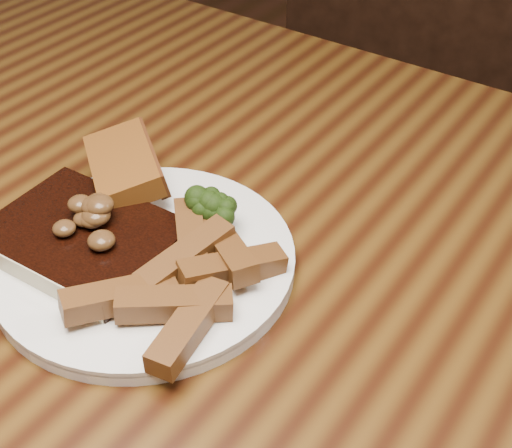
{
  "coord_description": "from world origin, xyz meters",
  "views": [
    {
      "loc": [
        0.3,
        -0.41,
        1.2
      ],
      "look_at": [
        0.0,
        0.01,
        0.78
      ],
      "focal_mm": 50.0,
      "sensor_mm": 36.0,
      "label": 1
    }
  ],
  "objects_px": {
    "plate": "(146,262)",
    "potato_wedges": "(181,285)",
    "steak": "(83,239)",
    "chair_far": "(410,124)",
    "garlic_bread": "(126,182)",
    "dining_table": "(245,320)"
  },
  "relations": [
    {
      "from": "plate",
      "to": "garlic_bread",
      "type": "height_order",
      "value": "garlic_bread"
    },
    {
      "from": "plate",
      "to": "garlic_bread",
      "type": "bearing_deg",
      "value": 141.44
    },
    {
      "from": "garlic_bread",
      "to": "potato_wedges",
      "type": "xyz_separation_m",
      "value": [
        0.14,
        -0.08,
        -0.0
      ]
    },
    {
      "from": "plate",
      "to": "steak",
      "type": "distance_m",
      "value": 0.06
    },
    {
      "from": "plate",
      "to": "potato_wedges",
      "type": "distance_m",
      "value": 0.07
    },
    {
      "from": "chair_far",
      "to": "garlic_bread",
      "type": "height_order",
      "value": "chair_far"
    },
    {
      "from": "chair_far",
      "to": "steak",
      "type": "xyz_separation_m",
      "value": [
        0.01,
        -0.81,
        0.29
      ]
    },
    {
      "from": "chair_far",
      "to": "plate",
      "type": "distance_m",
      "value": 0.84
    },
    {
      "from": "dining_table",
      "to": "steak",
      "type": "bearing_deg",
      "value": -142.75
    },
    {
      "from": "garlic_bread",
      "to": "potato_wedges",
      "type": "bearing_deg",
      "value": 6.75
    },
    {
      "from": "dining_table",
      "to": "plate",
      "type": "bearing_deg",
      "value": -134.07
    },
    {
      "from": "plate",
      "to": "steak",
      "type": "relative_size",
      "value": 1.66
    },
    {
      "from": "dining_table",
      "to": "plate",
      "type": "height_order",
      "value": "plate"
    },
    {
      "from": "chair_far",
      "to": "garlic_bread",
      "type": "bearing_deg",
      "value": 75.42
    },
    {
      "from": "dining_table",
      "to": "garlic_bread",
      "type": "relative_size",
      "value": 14.13
    },
    {
      "from": "chair_far",
      "to": "garlic_bread",
      "type": "distance_m",
      "value": 0.78
    },
    {
      "from": "garlic_bread",
      "to": "plate",
      "type": "bearing_deg",
      "value": -1.02
    },
    {
      "from": "chair_far",
      "to": "steak",
      "type": "distance_m",
      "value": 0.86
    },
    {
      "from": "steak",
      "to": "potato_wedges",
      "type": "bearing_deg",
      "value": 0.04
    },
    {
      "from": "chair_far",
      "to": "plate",
      "type": "bearing_deg",
      "value": 81.54
    },
    {
      "from": "garlic_bread",
      "to": "potato_wedges",
      "type": "relative_size",
      "value": 0.91
    },
    {
      "from": "garlic_bread",
      "to": "dining_table",
      "type": "bearing_deg",
      "value": 38.07
    }
  ]
}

